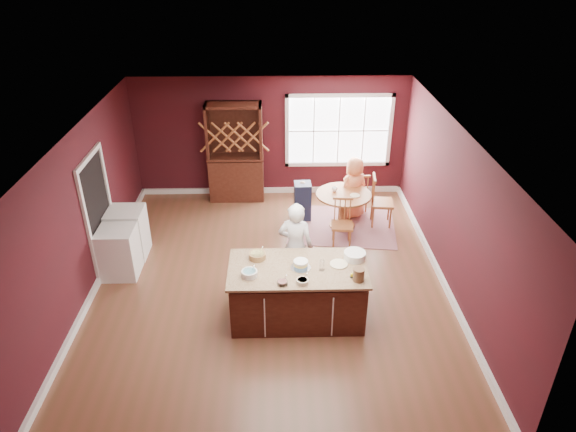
{
  "coord_description": "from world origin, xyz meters",
  "views": [
    {
      "loc": [
        0.12,
        -7.29,
        5.33
      ],
      "look_at": [
        0.31,
        0.43,
        1.05
      ],
      "focal_mm": 32.0,
      "sensor_mm": 36.0,
      "label": 1
    }
  ],
  "objects_px": {
    "high_chair": "(302,200)",
    "toddler": "(305,184)",
    "washer": "(119,252)",
    "layer_cake": "(301,264)",
    "seated_woman": "(354,188)",
    "kitchen_island": "(297,293)",
    "chair_north": "(358,191)",
    "dryer": "(128,233)",
    "chair_east": "(382,201)",
    "baker": "(296,247)",
    "chair_south": "(342,223)",
    "hutch": "(235,153)",
    "dining_table": "(343,203)"
  },
  "relations": [
    {
      "from": "washer",
      "to": "layer_cake",
      "type": "bearing_deg",
      "value": -21.54
    },
    {
      "from": "hutch",
      "to": "chair_north",
      "type": "bearing_deg",
      "value": -13.79
    },
    {
      "from": "chair_south",
      "to": "hutch",
      "type": "distance_m",
      "value": 3.04
    },
    {
      "from": "kitchen_island",
      "to": "chair_east",
      "type": "xyz_separation_m",
      "value": [
        1.85,
        2.87,
        0.11
      ]
    },
    {
      "from": "toddler",
      "to": "washer",
      "type": "relative_size",
      "value": 0.29
    },
    {
      "from": "high_chair",
      "to": "toddler",
      "type": "height_order",
      "value": "toddler"
    },
    {
      "from": "layer_cake",
      "to": "high_chair",
      "type": "distance_m",
      "value": 3.23
    },
    {
      "from": "washer",
      "to": "dryer",
      "type": "relative_size",
      "value": 0.96
    },
    {
      "from": "high_chair",
      "to": "washer",
      "type": "relative_size",
      "value": 0.94
    },
    {
      "from": "chair_north",
      "to": "washer",
      "type": "relative_size",
      "value": 1.0
    },
    {
      "from": "layer_cake",
      "to": "chair_east",
      "type": "relative_size",
      "value": 0.28
    },
    {
      "from": "baker",
      "to": "seated_woman",
      "type": "relative_size",
      "value": 1.2
    },
    {
      "from": "seated_woman",
      "to": "layer_cake",
      "type": "bearing_deg",
      "value": 41.93
    },
    {
      "from": "toddler",
      "to": "layer_cake",
      "type": "bearing_deg",
      "value": -94.44
    },
    {
      "from": "kitchen_island",
      "to": "washer",
      "type": "distance_m",
      "value": 3.29
    },
    {
      "from": "layer_cake",
      "to": "high_chair",
      "type": "height_order",
      "value": "layer_cake"
    },
    {
      "from": "dryer",
      "to": "dining_table",
      "type": "bearing_deg",
      "value": 13.0
    },
    {
      "from": "toddler",
      "to": "washer",
      "type": "xyz_separation_m",
      "value": [
        -3.35,
        -1.94,
        -0.36
      ]
    },
    {
      "from": "chair_south",
      "to": "high_chair",
      "type": "bearing_deg",
      "value": 127.49
    },
    {
      "from": "baker",
      "to": "seated_woman",
      "type": "distance_m",
      "value": 2.79
    },
    {
      "from": "toddler",
      "to": "washer",
      "type": "distance_m",
      "value": 3.89
    },
    {
      "from": "dining_table",
      "to": "seated_woman",
      "type": "xyz_separation_m",
      "value": [
        0.27,
        0.43,
        0.13
      ]
    },
    {
      "from": "chair_north",
      "to": "layer_cake",
      "type": "bearing_deg",
      "value": 58.13
    },
    {
      "from": "baker",
      "to": "chair_east",
      "type": "xyz_separation_m",
      "value": [
        1.84,
        2.09,
        -0.25
      ]
    },
    {
      "from": "seated_woman",
      "to": "dryer",
      "type": "height_order",
      "value": "seated_woman"
    },
    {
      "from": "layer_cake",
      "to": "toddler",
      "type": "height_order",
      "value": "layer_cake"
    },
    {
      "from": "chair_north",
      "to": "dryer",
      "type": "xyz_separation_m",
      "value": [
        -4.52,
        -1.65,
        0.02
      ]
    },
    {
      "from": "kitchen_island",
      "to": "high_chair",
      "type": "relative_size",
      "value": 2.46
    },
    {
      "from": "chair_south",
      "to": "washer",
      "type": "distance_m",
      "value": 4.09
    },
    {
      "from": "washer",
      "to": "dining_table",
      "type": "bearing_deg",
      "value": 21.15
    },
    {
      "from": "dining_table",
      "to": "chair_north",
      "type": "distance_m",
      "value": 0.82
    },
    {
      "from": "high_chair",
      "to": "hutch",
      "type": "height_order",
      "value": "hutch"
    },
    {
      "from": "chair_south",
      "to": "seated_woman",
      "type": "height_order",
      "value": "seated_woman"
    },
    {
      "from": "layer_cake",
      "to": "seated_woman",
      "type": "height_order",
      "value": "seated_woman"
    },
    {
      "from": "toddler",
      "to": "dryer",
      "type": "xyz_separation_m",
      "value": [
        -3.35,
        -1.3,
        -0.34
      ]
    },
    {
      "from": "layer_cake",
      "to": "chair_north",
      "type": "distance_m",
      "value": 3.83
    },
    {
      "from": "seated_woman",
      "to": "dryer",
      "type": "relative_size",
      "value": 1.43
    },
    {
      "from": "hutch",
      "to": "dryer",
      "type": "relative_size",
      "value": 2.35
    },
    {
      "from": "chair_south",
      "to": "layer_cake",
      "type": "bearing_deg",
      "value": -108.47
    },
    {
      "from": "baker",
      "to": "high_chair",
      "type": "xyz_separation_m",
      "value": [
        0.24,
        2.39,
        -0.37
      ]
    },
    {
      "from": "layer_cake",
      "to": "chair_north",
      "type": "bearing_deg",
      "value": 68.11
    },
    {
      "from": "toddler",
      "to": "baker",
      "type": "bearing_deg",
      "value": -96.98
    },
    {
      "from": "chair_south",
      "to": "hutch",
      "type": "xyz_separation_m",
      "value": [
        -2.13,
        2.08,
        0.62
      ]
    },
    {
      "from": "kitchen_island",
      "to": "chair_north",
      "type": "distance_m",
      "value": 3.8
    },
    {
      "from": "dining_table",
      "to": "washer",
      "type": "height_order",
      "value": "washer"
    },
    {
      "from": "chair_east",
      "to": "chair_north",
      "type": "distance_m",
      "value": 0.75
    },
    {
      "from": "washer",
      "to": "baker",
      "type": "bearing_deg",
      "value": -8.14
    },
    {
      "from": "layer_cake",
      "to": "washer",
      "type": "xyz_separation_m",
      "value": [
        -3.11,
        1.23,
        -0.53
      ]
    },
    {
      "from": "chair_east",
      "to": "toddler",
      "type": "xyz_separation_m",
      "value": [
        -1.55,
        0.28,
        0.26
      ]
    },
    {
      "from": "seated_woman",
      "to": "toddler",
      "type": "xyz_separation_m",
      "value": [
        -1.02,
        -0.08,
        0.14
      ]
    }
  ]
}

